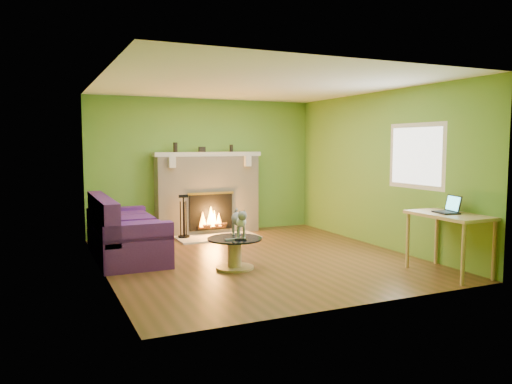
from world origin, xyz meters
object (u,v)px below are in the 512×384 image
Objects in this scene: sofa at (122,234)px; coffee_table at (235,251)px; cat at (239,222)px; desk at (450,221)px.

sofa is 1.89m from coffee_table.
coffee_table is at bearing -137.52° from cat.
cat is at bearing 148.44° from desk.
coffee_table is 1.15× the size of cat.
cat reaches higher than coffee_table.
sofa is 3.18× the size of cat.
cat reaches higher than desk.
cat is (-2.42, 1.49, -0.08)m from desk.
sofa is at bearing 134.07° from coffee_table.
coffee_table is at bearing 150.12° from desk.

